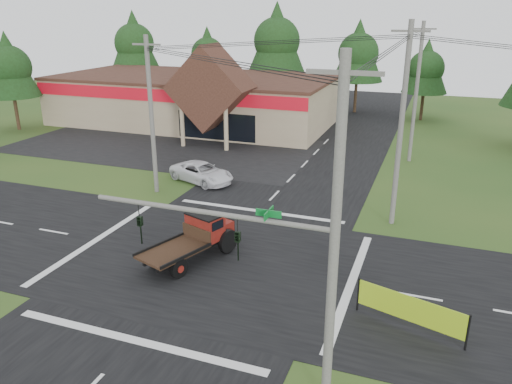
% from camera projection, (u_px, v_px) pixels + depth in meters
% --- Properties ---
extents(ground, '(120.00, 120.00, 0.00)m').
position_uv_depth(ground, '(213.00, 260.00, 25.23)').
color(ground, '#274A1A').
rests_on(ground, ground).
extents(road_ns, '(12.00, 120.00, 0.02)m').
position_uv_depth(road_ns, '(213.00, 260.00, 25.23)').
color(road_ns, black).
rests_on(road_ns, ground).
extents(road_ew, '(120.00, 12.00, 0.02)m').
position_uv_depth(road_ew, '(213.00, 260.00, 25.23)').
color(road_ew, black).
rests_on(road_ew, ground).
extents(parking_apron, '(28.00, 14.00, 0.02)m').
position_uv_depth(parking_apron, '(162.00, 146.00, 46.54)').
color(parking_apron, black).
rests_on(parking_apron, ground).
extents(cvs_building, '(30.40, 18.20, 9.19)m').
position_uv_depth(cvs_building, '(196.00, 98.00, 55.47)').
color(cvs_building, '#9C876A').
rests_on(cvs_building, ground).
extents(traffic_signal_mast, '(8.12, 0.24, 7.00)m').
position_uv_depth(traffic_signal_mast, '(278.00, 270.00, 15.22)').
color(traffic_signal_mast, '#595651').
rests_on(traffic_signal_mast, ground).
extents(utility_pole_nr, '(2.00, 0.30, 11.00)m').
position_uv_depth(utility_pole_nr, '(334.00, 242.00, 14.26)').
color(utility_pole_nr, '#595651').
rests_on(utility_pole_nr, ground).
extents(utility_pole_nw, '(2.00, 0.30, 10.50)m').
position_uv_depth(utility_pole_nw, '(151.00, 115.00, 33.05)').
color(utility_pole_nw, '#595651').
rests_on(utility_pole_nw, ground).
extents(utility_pole_ne, '(2.00, 0.30, 11.50)m').
position_uv_depth(utility_pole_ne, '(401.00, 126.00, 27.69)').
color(utility_pole_ne, '#595651').
rests_on(utility_pole_ne, ground).
extents(utility_pole_n, '(2.00, 0.30, 11.20)m').
position_uv_depth(utility_pole_n, '(416.00, 92.00, 40.09)').
color(utility_pole_n, '#595651').
rests_on(utility_pole_n, ground).
extents(tree_row_a, '(6.72, 6.72, 12.12)m').
position_uv_depth(tree_row_a, '(134.00, 41.00, 67.52)').
color(tree_row_a, '#332316').
rests_on(tree_row_a, ground).
extents(tree_row_b, '(5.60, 5.60, 10.10)m').
position_uv_depth(tree_row_b, '(208.00, 53.00, 66.50)').
color(tree_row_b, '#332316').
rests_on(tree_row_b, ground).
extents(tree_row_c, '(7.28, 7.28, 13.13)m').
position_uv_depth(tree_row_c, '(277.00, 38.00, 61.68)').
color(tree_row_c, '#332316').
rests_on(tree_row_c, ground).
extents(tree_row_d, '(6.16, 6.16, 11.11)m').
position_uv_depth(tree_row_d, '(358.00, 51.00, 59.77)').
color(tree_row_d, '#332316').
rests_on(tree_row_d, ground).
extents(tree_row_e, '(5.04, 5.04, 9.09)m').
position_uv_depth(tree_row_e, '(426.00, 67.00, 55.87)').
color(tree_row_e, '#332316').
rests_on(tree_row_e, ground).
extents(tree_side_w, '(5.60, 5.60, 10.10)m').
position_uv_depth(tree_side_w, '(9.00, 65.00, 50.98)').
color(tree_side_w, '#332316').
rests_on(tree_side_w, ground).
extents(antique_flatbed_truck, '(3.74, 5.78, 2.26)m').
position_uv_depth(antique_flatbed_truck, '(190.00, 240.00, 24.87)').
color(antique_flatbed_truck, '#5C120D').
rests_on(antique_flatbed_truck, ground).
extents(roadside_banner, '(4.34, 1.42, 1.54)m').
position_uv_depth(roadside_banner, '(409.00, 312.00, 19.51)').
color(roadside_banner, '#8EB217').
rests_on(roadside_banner, ground).
extents(white_pickup, '(5.62, 4.02, 1.42)m').
position_uv_depth(white_pickup, '(202.00, 173.00, 36.66)').
color(white_pickup, white).
rests_on(white_pickup, ground).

